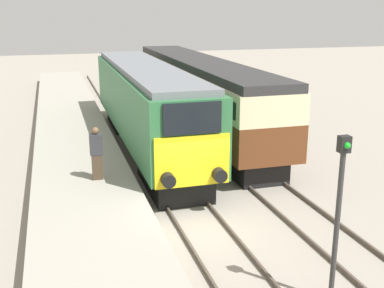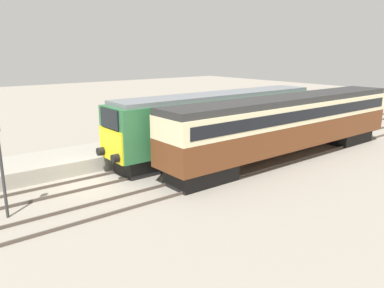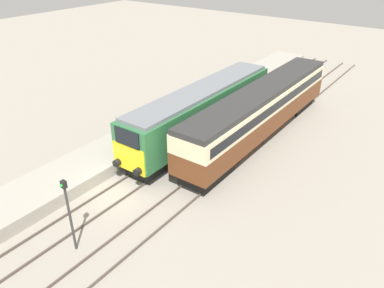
{
  "view_description": "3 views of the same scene",
  "coord_description": "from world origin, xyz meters",
  "px_view_note": "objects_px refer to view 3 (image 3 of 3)",
  "views": [
    {
      "loc": [
        -4.1,
        -13.13,
        6.55
      ],
      "look_at": [
        0.0,
        0.88,
        2.39
      ],
      "focal_mm": 45.0,
      "sensor_mm": 36.0,
      "label": 1
    },
    {
      "loc": [
        17.4,
        -7.57,
        6.61
      ],
      "look_at": [
        1.7,
        4.88,
        1.6
      ],
      "focal_mm": 35.0,
      "sensor_mm": 36.0,
      "label": 2
    },
    {
      "loc": [
        14.27,
        -12.38,
        13.15
      ],
      "look_at": [
        1.7,
        4.88,
        1.6
      ],
      "focal_mm": 35.0,
      "sensor_mm": 36.0,
      "label": 3
    }
  ],
  "objects_px": {
    "locomotive": "(202,111)",
    "person_on_platform": "(120,135)",
    "passenger_carriage": "(261,108)",
    "signal_post": "(69,210)"
  },
  "relations": [
    {
      "from": "person_on_platform",
      "to": "signal_post",
      "type": "xyz_separation_m",
      "value": [
        4.52,
        -7.61,
        0.62
      ]
    },
    {
      "from": "locomotive",
      "to": "passenger_carriage",
      "type": "height_order",
      "value": "locomotive"
    },
    {
      "from": "locomotive",
      "to": "person_on_platform",
      "type": "relative_size",
      "value": 8.49
    },
    {
      "from": "locomotive",
      "to": "signal_post",
      "type": "height_order",
      "value": "locomotive"
    },
    {
      "from": "signal_post",
      "to": "person_on_platform",
      "type": "bearing_deg",
      "value": 120.68
    },
    {
      "from": "locomotive",
      "to": "signal_post",
      "type": "bearing_deg",
      "value": -82.68
    },
    {
      "from": "passenger_carriage",
      "to": "signal_post",
      "type": "xyz_separation_m",
      "value": [
        -1.7,
        -15.94,
        -0.04
      ]
    },
    {
      "from": "locomotive",
      "to": "person_on_platform",
      "type": "bearing_deg",
      "value": -116.65
    },
    {
      "from": "signal_post",
      "to": "passenger_carriage",
      "type": "bearing_deg",
      "value": 83.91
    },
    {
      "from": "passenger_carriage",
      "to": "person_on_platform",
      "type": "relative_size",
      "value": 9.95
    }
  ]
}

